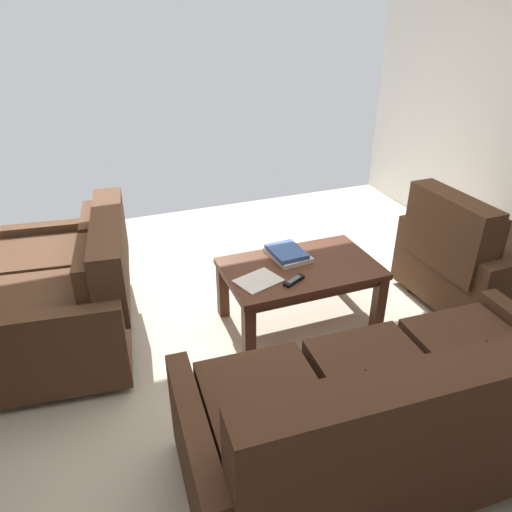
% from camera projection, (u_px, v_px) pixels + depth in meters
% --- Properties ---
extents(ground_plane, '(4.82, 4.89, 0.01)m').
position_uv_depth(ground_plane, '(259.00, 358.00, 3.03)').
color(ground_plane, beige).
extents(sofa_main, '(1.87, 0.91, 0.87)m').
position_uv_depth(sofa_main, '(392.00, 417.00, 2.12)').
color(sofa_main, black).
rests_on(sofa_main, ground).
extents(loveseat_near, '(1.01, 1.35, 0.83)m').
position_uv_depth(loveseat_near, '(67.00, 292.00, 3.03)').
color(loveseat_near, black).
rests_on(loveseat_near, ground).
extents(coffee_table, '(1.01, 0.62, 0.45)m').
position_uv_depth(coffee_table, '(300.00, 275.00, 3.18)').
color(coffee_table, '#4C2819').
rests_on(coffee_table, ground).
extents(armchair_side, '(0.82, 0.90, 0.87)m').
position_uv_depth(armchair_side, '(472.00, 259.00, 3.40)').
color(armchair_side, black).
rests_on(armchair_side, ground).
extents(book_stack, '(0.26, 0.32, 0.06)m').
position_uv_depth(book_stack, '(287.00, 253.00, 3.23)').
color(book_stack, silver).
rests_on(book_stack, coffee_table).
extents(tv_remote, '(0.16, 0.11, 0.02)m').
position_uv_depth(tv_remote, '(294.00, 281.00, 2.96)').
color(tv_remote, black).
rests_on(tv_remote, coffee_table).
extents(loose_magazine, '(0.31, 0.28, 0.01)m').
position_uv_depth(loose_magazine, '(258.00, 281.00, 2.97)').
color(loose_magazine, silver).
rests_on(loose_magazine, coffee_table).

